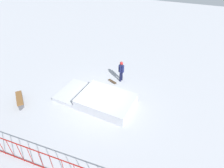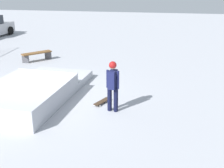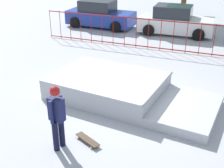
% 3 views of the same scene
% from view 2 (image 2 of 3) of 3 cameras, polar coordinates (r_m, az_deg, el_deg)
% --- Properties ---
extents(ground_plane, '(60.00, 60.00, 0.00)m').
position_cam_2_polar(ground_plane, '(11.28, -13.81, -2.62)').
color(ground_plane, '#A8AAB2').
extents(skate_ramp, '(5.58, 3.00, 0.74)m').
position_cam_2_polar(skate_ramp, '(11.06, -15.36, -1.45)').
color(skate_ramp, '#B0B3BB').
rests_on(skate_ramp, ground).
extents(skater, '(0.41, 0.44, 1.73)m').
position_cam_2_polar(skater, '(9.53, 0.14, 0.26)').
color(skater, black).
rests_on(skater, ground).
extents(skateboard, '(0.81, 0.51, 0.09)m').
position_cam_2_polar(skateboard, '(10.46, -1.91, -3.40)').
color(skateboard, '#3F2D1E').
rests_on(skateboard, ground).
extents(park_bench, '(1.46, 1.37, 0.48)m').
position_cam_2_polar(park_bench, '(16.30, -14.43, 5.58)').
color(park_bench, brown).
rests_on(park_bench, ground).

